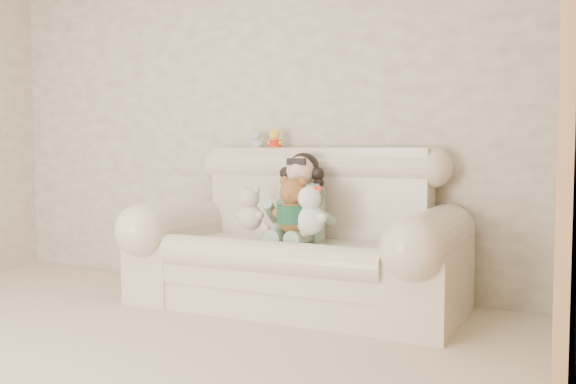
% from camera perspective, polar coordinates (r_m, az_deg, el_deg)
% --- Properties ---
extents(wall_back, '(4.50, 0.00, 4.50)m').
position_cam_1_polar(wall_back, '(4.79, -3.23, 7.22)').
color(wall_back, beige).
rests_on(wall_back, ground).
extents(wall_right, '(0.00, 5.00, 5.00)m').
position_cam_1_polar(wall_right, '(1.69, 23.33, 13.30)').
color(wall_right, beige).
rests_on(wall_right, ground).
extents(sofa, '(2.10, 0.95, 1.03)m').
position_cam_1_polar(sofa, '(4.09, 0.62, -3.21)').
color(sofa, beige).
rests_on(sofa, floor).
extents(door_panel, '(0.06, 0.90, 2.10)m').
position_cam_1_polar(door_panel, '(3.06, 23.94, 4.17)').
color(door_panel, '#B0744B').
rests_on(door_panel, floor).
extents(seated_child, '(0.35, 0.43, 0.59)m').
position_cam_1_polar(seated_child, '(4.14, 1.17, -0.37)').
color(seated_child, '#2E7748').
rests_on(seated_child, sofa).
extents(brown_teddy, '(0.32, 0.29, 0.41)m').
position_cam_1_polar(brown_teddy, '(3.92, 0.50, -0.69)').
color(brown_teddy, brown).
rests_on(brown_teddy, sofa).
extents(white_cat, '(0.26, 0.22, 0.36)m').
position_cam_1_polar(white_cat, '(3.86, 1.99, -1.17)').
color(white_cat, white).
rests_on(white_cat, sofa).
extents(cream_teddy, '(0.22, 0.18, 0.33)m').
position_cam_1_polar(cream_teddy, '(4.09, -3.39, -1.09)').
color(cream_teddy, beige).
rests_on(cream_teddy, sofa).
extents(yellow_mini_bear, '(0.11, 0.09, 0.17)m').
position_cam_1_polar(yellow_mini_bear, '(4.52, -1.13, 4.86)').
color(yellow_mini_bear, yellow).
rests_on(yellow_mini_bear, sofa).
extents(grey_mini_plush, '(0.11, 0.09, 0.16)m').
position_cam_1_polar(grey_mini_plush, '(4.62, -2.79, 4.77)').
color(grey_mini_plush, silver).
rests_on(grey_mini_plush, sofa).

